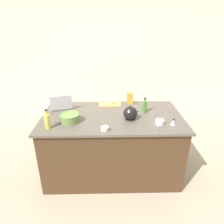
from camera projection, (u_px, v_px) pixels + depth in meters
name	position (u px, v px, depth m)	size (l,w,h in m)	color
ground_plane	(112.00, 169.00, 3.11)	(12.00, 12.00, 0.00)	#B7A88E
wall_back	(110.00, 58.00, 4.54)	(8.00, 0.10, 2.60)	beige
island_counter	(112.00, 144.00, 2.92)	(1.87, 1.03, 0.90)	#4C331E
laptop	(61.00, 106.00, 2.93)	(0.36, 0.30, 0.22)	#B7B7BC
mixing_bowl_large	(70.00, 118.00, 2.54)	(0.25, 0.25, 0.11)	#72934C
bottle_oil	(47.00, 121.00, 2.37)	(0.07, 0.07, 0.24)	#DBC64C
bottle_olive	(144.00, 107.00, 2.80)	(0.06, 0.06, 0.21)	#4C8C38
kettle	(130.00, 113.00, 2.61)	(0.21, 0.18, 0.20)	black
cutting_board	(110.00, 104.00, 3.09)	(0.33, 0.23, 0.02)	tan
butter_stick_left	(108.00, 103.00, 3.05)	(0.11, 0.04, 0.04)	#F4E58C
butter_stick_right	(111.00, 102.00, 3.10)	(0.11, 0.04, 0.04)	#F4E58C
ramekin_small	(105.00, 129.00, 2.35)	(0.09, 0.09, 0.05)	beige
ramekin_medium	(160.00, 122.00, 2.50)	(0.11, 0.11, 0.05)	white
kitchen_timer	(173.00, 122.00, 2.48)	(0.07, 0.07, 0.08)	#B2B2B7
candy_bag	(130.00, 98.00, 3.10)	(0.09, 0.06, 0.17)	gold
candy_0	(159.00, 129.00, 2.37)	(0.02, 0.02, 0.02)	blue
candy_1	(61.00, 114.00, 2.77)	(0.02, 0.02, 0.02)	#CC3399
candy_2	(64.00, 117.00, 2.68)	(0.01, 0.01, 0.01)	blue
candy_3	(170.00, 112.00, 2.83)	(0.02, 0.02, 0.02)	red
candy_4	(155.00, 106.00, 3.02)	(0.02, 0.02, 0.02)	#CC3399
candy_5	(56.00, 122.00, 2.53)	(0.02, 0.02, 0.02)	blue
candy_6	(166.00, 104.00, 3.08)	(0.02, 0.02, 0.02)	#CC3399
candy_7	(89.00, 112.00, 2.82)	(0.02, 0.02, 0.02)	orange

